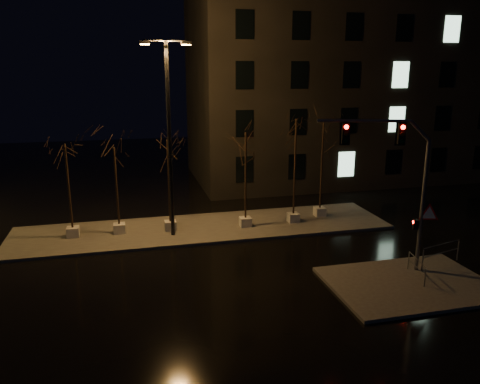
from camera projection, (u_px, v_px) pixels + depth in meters
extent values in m
plane|color=black|center=(225.00, 270.00, 22.10)|extent=(90.00, 90.00, 0.00)
cube|color=#494741|center=(204.00, 228.00, 27.72)|extent=(22.00, 5.00, 0.15)
cube|color=#494741|center=(409.00, 284.00, 20.53)|extent=(7.00, 5.00, 0.15)
cube|color=black|center=(340.00, 90.00, 40.33)|extent=(25.00, 12.00, 15.00)
cube|color=beige|center=(73.00, 232.00, 26.05)|extent=(0.65, 0.65, 0.55)
cylinder|color=black|center=(69.00, 186.00, 25.39)|extent=(0.11, 0.11, 4.67)
cube|color=beige|center=(119.00, 228.00, 26.62)|extent=(0.65, 0.65, 0.55)
cylinder|color=black|center=(117.00, 186.00, 25.99)|extent=(0.11, 0.11, 4.39)
cube|color=beige|center=(171.00, 226.00, 27.09)|extent=(0.65, 0.65, 0.55)
cylinder|color=black|center=(169.00, 181.00, 26.42)|extent=(0.11, 0.11, 4.72)
cube|color=beige|center=(245.00, 222.00, 27.76)|extent=(0.65, 0.65, 0.55)
cylinder|color=black|center=(246.00, 176.00, 27.04)|extent=(0.11, 0.11, 5.05)
cube|color=beige|center=(293.00, 217.00, 28.58)|extent=(0.65, 0.65, 0.55)
cylinder|color=black|center=(295.00, 167.00, 27.78)|extent=(0.11, 0.11, 5.72)
cube|color=beige|center=(320.00, 212.00, 29.75)|extent=(0.65, 0.65, 0.55)
cylinder|color=black|center=(322.00, 166.00, 28.99)|extent=(0.11, 0.11, 5.40)
cylinder|color=slate|center=(422.00, 207.00, 21.06)|extent=(0.18, 0.18, 6.05)
cylinder|color=slate|center=(364.00, 121.00, 20.18)|extent=(3.92, 1.24, 0.14)
cube|color=black|center=(402.00, 134.00, 20.26)|extent=(0.35, 0.30, 0.91)
cube|color=black|center=(345.00, 134.00, 20.34)|extent=(0.35, 0.30, 0.91)
cube|color=black|center=(416.00, 224.00, 21.28)|extent=(0.26, 0.24, 0.45)
cone|color=red|center=(429.00, 214.00, 21.08)|extent=(1.02, 0.32, 1.05)
sphere|color=#FF0C07|center=(431.00, 127.00, 20.14)|extent=(0.18, 0.18, 0.18)
cylinder|color=black|center=(170.00, 143.00, 25.08)|extent=(0.21, 0.21, 10.47)
cylinder|color=black|center=(166.00, 40.00, 23.74)|extent=(2.30, 0.12, 0.10)
cube|color=#FF9D32|center=(145.00, 43.00, 23.54)|extent=(0.52, 0.30, 0.21)
cube|color=#FF9D32|center=(186.00, 44.00, 24.03)|extent=(0.52, 0.30, 0.21)
cylinder|color=slate|center=(423.00, 260.00, 21.62)|extent=(0.06, 0.06, 1.01)
cylinder|color=slate|center=(458.00, 250.00, 22.76)|extent=(0.06, 0.06, 1.01)
cylinder|color=slate|center=(442.00, 244.00, 22.05)|extent=(2.40, 0.67, 0.04)
cylinder|color=slate|center=(441.00, 253.00, 22.16)|extent=(2.40, 0.67, 0.04)
cylinder|color=slate|center=(425.00, 278.00, 20.00)|extent=(0.05, 0.05, 0.82)
cylinder|color=slate|center=(408.00, 261.00, 21.76)|extent=(0.05, 0.05, 0.82)
cylinder|color=slate|center=(417.00, 259.00, 20.76)|extent=(0.41, 1.80, 0.04)
cylinder|color=slate|center=(417.00, 267.00, 20.86)|extent=(0.41, 1.80, 0.04)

